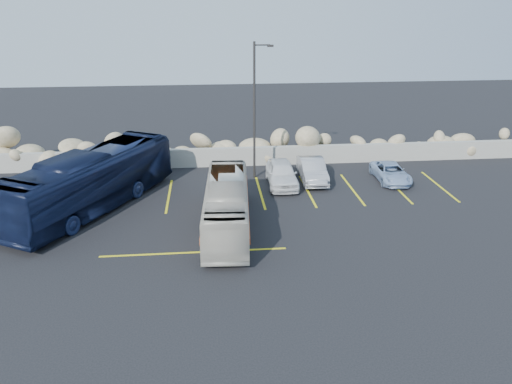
{
  "coord_description": "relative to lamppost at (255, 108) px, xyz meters",
  "views": [
    {
      "loc": [
        -0.17,
        -19.03,
        10.24
      ],
      "look_at": [
        2.06,
        4.0,
        1.21
      ],
      "focal_mm": 35.0,
      "sensor_mm": 36.0,
      "label": 1
    }
  ],
  "objects": [
    {
      "name": "car_a",
      "position": [
        1.41,
        -1.39,
        -3.6
      ],
      "size": [
        1.73,
        4.14,
        1.4
      ],
      "primitive_type": "imported",
      "rotation": [
        0.0,
        0.0,
        -0.02
      ],
      "color": "white",
      "rests_on": "ground"
    },
    {
      "name": "car_b",
      "position": [
        3.34,
        -0.83,
        -3.64
      ],
      "size": [
        1.52,
        4.05,
        1.32
      ],
      "primitive_type": "imported",
      "rotation": [
        0.0,
        0.0,
        -0.03
      ],
      "color": "#A4A5A9",
      "rests_on": "ground"
    },
    {
      "name": "lamppost",
      "position": [
        0.0,
        0.0,
        0.0
      ],
      "size": [
        1.14,
        0.18,
        8.0
      ],
      "color": "#332F2D",
      "rests_on": "ground"
    },
    {
      "name": "car_d",
      "position": [
        7.99,
        -1.33,
        -3.78
      ],
      "size": [
        1.75,
        3.71,
        1.02
      ],
      "primitive_type": "imported",
      "rotation": [
        0.0,
        0.0,
        -0.01
      ],
      "color": "#95B0D4",
      "rests_on": "ground"
    },
    {
      "name": "seawall",
      "position": [
        -2.56,
        2.5,
        -3.7
      ],
      "size": [
        60.0,
        0.4,
        1.2
      ],
      "primitive_type": "cube",
      "color": "gray",
      "rests_on": "ground"
    },
    {
      "name": "riprap_pile",
      "position": [
        -2.56,
        3.7,
        -3.0
      ],
      "size": [
        54.0,
        2.8,
        2.6
      ],
      "primitive_type": null,
      "color": "tan",
      "rests_on": "ground"
    },
    {
      "name": "vintage_bus",
      "position": [
        -2.01,
        -6.96,
        -3.14
      ],
      "size": [
        2.44,
        8.4,
        2.31
      ],
      "primitive_type": "imported",
      "rotation": [
        0.0,
        0.0,
        -0.06
      ],
      "color": "beige",
      "rests_on": "ground"
    },
    {
      "name": "ground",
      "position": [
        -2.56,
        -9.5,
        -4.3
      ],
      "size": [
        90.0,
        90.0,
        0.0
      ],
      "primitive_type": "plane",
      "color": "black",
      "rests_on": "ground"
    },
    {
      "name": "parking_lines",
      "position": [
        2.09,
        -3.93,
        -4.29
      ],
      "size": [
        18.16,
        9.36,
        0.01
      ],
      "color": "yellow",
      "rests_on": "ground"
    },
    {
      "name": "tour_coach",
      "position": [
        -8.78,
        -3.92,
        -2.77
      ],
      "size": [
        7.54,
        10.82,
        3.05
      ],
      "primitive_type": "imported",
      "rotation": [
        0.0,
        0.0,
        -0.5
      ],
      "color": "#0F1732",
      "rests_on": "ground"
    }
  ]
}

